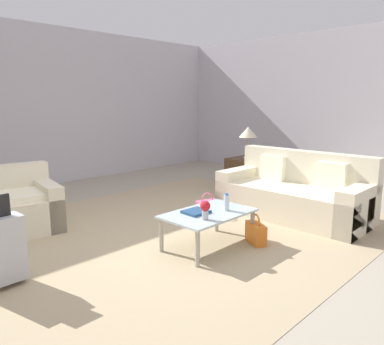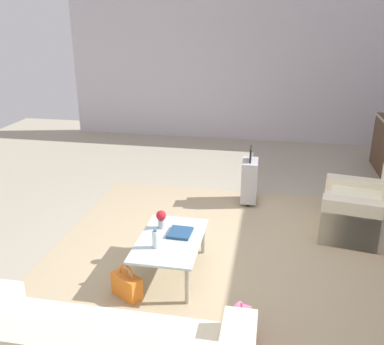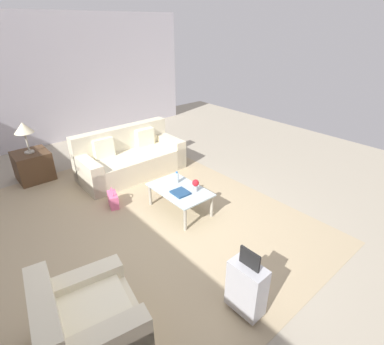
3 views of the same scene
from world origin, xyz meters
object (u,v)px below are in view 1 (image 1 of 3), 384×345
(coffee_table_book, at_px, (196,212))
(handbag_pink, at_px, (207,208))
(water_bottle, at_px, (227,203))
(suitcase_silver, at_px, (0,249))
(armchair, at_px, (17,208))
(table_lamp, at_px, (248,133))
(couch, at_px, (296,195))
(coffee_table, at_px, (208,217))
(side_table, at_px, (247,173))
(handbag_orange, at_px, (256,233))
(flower_vase, at_px, (205,208))

(coffee_table_book, bearing_deg, handbag_pink, 38.02)
(water_bottle, bearing_deg, suitcase_silver, 160.02)
(armchair, xyz_separation_m, coffee_table_book, (1.17, -2.09, 0.14))
(water_bottle, distance_m, table_lamp, 3.10)
(water_bottle, bearing_deg, coffee_table_book, 150.64)
(couch, bearing_deg, suitcase_silver, 168.11)
(coffee_table, distance_m, coffee_table_book, 0.16)
(side_table, relative_size, handbag_orange, 1.77)
(armchair, distance_m, water_bottle, 2.72)
(coffee_table, relative_size, side_table, 1.64)
(coffee_table_book, distance_m, flower_vase, 0.27)
(water_bottle, bearing_deg, handbag_pink, 53.61)
(flower_vase, relative_size, table_lamp, 0.34)
(armchair, bearing_deg, coffee_table, -59.23)
(armchair, xyz_separation_m, side_table, (4.09, -0.67, -0.01))
(flower_vase, relative_size, handbag_pink, 0.57)
(coffee_table, xyz_separation_m, table_lamp, (2.80, 1.50, 0.70))
(water_bottle, xyz_separation_m, handbag_pink, (0.65, 0.89, -0.38))
(water_bottle, xyz_separation_m, handbag_orange, (0.28, -0.22, -0.38))
(water_bottle, relative_size, suitcase_silver, 0.24)
(water_bottle, bearing_deg, coffee_table, 153.43)
(coffee_table, height_order, handbag_pink, coffee_table)
(couch, height_order, armchair, couch)
(handbag_orange, bearing_deg, flower_vase, 166.03)
(coffee_table, bearing_deg, table_lamp, 28.18)
(coffee_table, xyz_separation_m, handbag_pink, (0.85, 0.79, -0.23))
(handbag_pink, bearing_deg, coffee_table, -137.35)
(coffee_table, height_order, flower_vase, flower_vase)
(side_table, bearing_deg, handbag_pink, -159.85)
(side_table, bearing_deg, couch, -121.98)
(armchair, bearing_deg, handbag_pink, -32.79)
(table_lamp, height_order, suitcase_silver, table_lamp)
(flower_vase, bearing_deg, armchair, 114.78)
(coffee_table, height_order, suitcase_silver, suitcase_silver)
(side_table, bearing_deg, coffee_table_book, -154.07)
(side_table, xyz_separation_m, handbag_orange, (-2.32, -1.82, -0.16))
(armchair, distance_m, handbag_pink, 2.55)
(armchair, bearing_deg, side_table, -9.24)
(armchair, distance_m, side_table, 4.14)
(couch, xyz_separation_m, flower_vase, (-2.02, -0.05, 0.23))
(coffee_table_book, bearing_deg, water_bottle, -27.29)
(side_table, relative_size, suitcase_silver, 0.75)
(coffee_table_book, relative_size, handbag_pink, 0.75)
(coffee_table, bearing_deg, suitcase_silver, 160.71)
(coffee_table_book, bearing_deg, side_table, 28.00)
(water_bottle, relative_size, side_table, 0.32)
(couch, xyz_separation_m, handbag_orange, (-1.32, -0.22, -0.18))
(flower_vase, height_order, handbag_orange, flower_vase)
(couch, xyz_separation_m, coffee_table, (-1.80, 0.10, 0.05))
(water_bottle, relative_size, flower_vase, 1.00)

